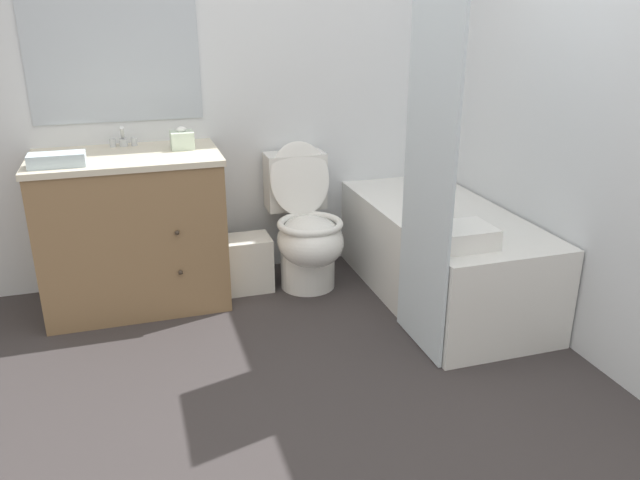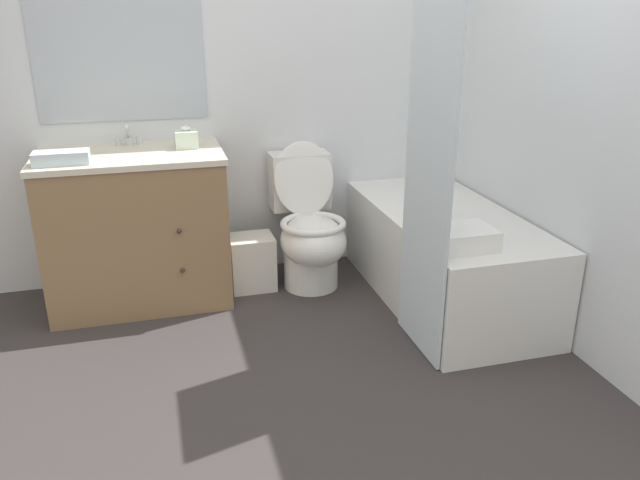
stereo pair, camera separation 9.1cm
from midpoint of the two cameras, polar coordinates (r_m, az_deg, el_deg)
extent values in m
plane|color=#383333|center=(2.53, 3.34, -16.76)|extent=(14.00, 14.00, 0.00)
cube|color=silver|center=(3.66, -5.02, 16.17)|extent=(8.00, 0.05, 2.50)
cube|color=#B2BCC6|center=(3.56, -17.33, 17.82)|extent=(0.88, 0.01, 0.93)
cube|color=silver|center=(3.33, 20.09, 14.59)|extent=(0.05, 2.67, 2.50)
cube|color=olive|center=(3.48, -15.63, 0.79)|extent=(0.92, 0.56, 0.79)
cube|color=beige|center=(3.36, -16.31, 7.41)|extent=(0.94, 0.58, 0.03)
cylinder|color=white|center=(3.37, -16.24, 6.75)|extent=(0.31, 0.31, 0.10)
sphere|color=#382D23|center=(3.18, -11.97, 0.79)|extent=(0.02, 0.02, 0.02)
sphere|color=#382D23|center=(3.26, -11.69, -2.76)|extent=(0.02, 0.02, 0.02)
cylinder|color=silver|center=(3.55, -16.37, 8.66)|extent=(0.04, 0.04, 0.04)
cylinder|color=silver|center=(3.49, -16.47, 9.51)|extent=(0.02, 0.11, 0.09)
cylinder|color=silver|center=(3.55, -17.27, 8.60)|extent=(0.03, 0.03, 0.04)
cylinder|color=silver|center=(3.55, -15.48, 8.78)|extent=(0.03, 0.03, 0.04)
cylinder|color=white|center=(3.60, -0.12, -2.58)|extent=(0.31, 0.31, 0.22)
ellipsoid|color=white|center=(3.48, 0.13, -0.07)|extent=(0.37, 0.45, 0.28)
torus|color=white|center=(3.45, 0.13, 1.50)|extent=(0.37, 0.37, 0.04)
cube|color=white|center=(3.69, -1.18, 5.47)|extent=(0.35, 0.18, 0.33)
ellipsoid|color=white|center=(3.57, -0.74, 5.64)|extent=(0.35, 0.13, 0.42)
cube|color=white|center=(3.49, 11.99, -1.41)|extent=(0.66, 1.42, 0.50)
cube|color=#A8ADAE|center=(3.40, 12.29, 2.40)|extent=(0.54, 1.30, 0.01)
cube|color=silver|center=(2.74, 10.93, 7.88)|extent=(0.01, 0.46, 1.88)
cube|color=silver|center=(3.58, -5.51, -2.04)|extent=(0.25, 0.21, 0.31)
cube|color=silver|center=(3.40, -11.38, 9.02)|extent=(0.12, 0.12, 0.09)
ellipsoid|color=white|center=(3.39, -11.44, 9.97)|extent=(0.05, 0.04, 0.03)
cube|color=silver|center=(3.21, -21.84, 6.99)|extent=(0.26, 0.12, 0.06)
cube|color=white|center=(2.91, 13.90, 0.22)|extent=(0.26, 0.23, 0.09)
camera|label=1|loc=(0.05, -89.11, 0.34)|focal=35.00mm
camera|label=2|loc=(0.05, 90.89, -0.34)|focal=35.00mm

